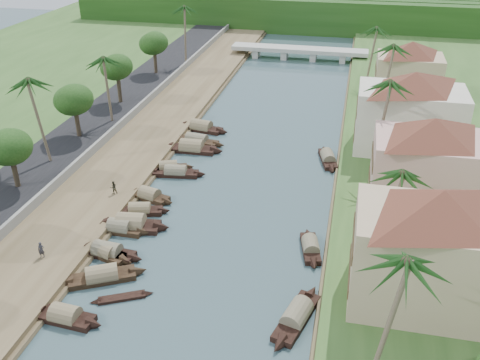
% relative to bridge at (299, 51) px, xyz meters
% --- Properties ---
extents(ground, '(220.00, 220.00, 0.00)m').
position_rel_bridge_xyz_m(ground, '(-0.00, -72.00, -1.72)').
color(ground, '#395155').
rests_on(ground, ground).
extents(left_bank, '(10.00, 180.00, 0.80)m').
position_rel_bridge_xyz_m(left_bank, '(-16.00, -52.00, -1.32)').
color(left_bank, brown).
rests_on(left_bank, ground).
extents(right_bank, '(16.00, 180.00, 1.20)m').
position_rel_bridge_xyz_m(right_bank, '(19.00, -52.00, -1.12)').
color(right_bank, '#305321').
rests_on(right_bank, ground).
extents(road, '(8.00, 180.00, 1.40)m').
position_rel_bridge_xyz_m(road, '(-24.50, -52.00, -1.02)').
color(road, black).
rests_on(road, ground).
extents(retaining_wall, '(0.40, 180.00, 1.10)m').
position_rel_bridge_xyz_m(retaining_wall, '(-20.20, -52.00, -0.37)').
color(retaining_wall, slate).
rests_on(retaining_wall, left_bank).
extents(treeline, '(120.00, 14.00, 8.00)m').
position_rel_bridge_xyz_m(treeline, '(-0.00, 28.00, 2.28)').
color(treeline, '#183B10').
rests_on(treeline, ground).
extents(bridge, '(28.00, 4.00, 2.40)m').
position_rel_bridge_xyz_m(bridge, '(0.00, 0.00, 0.00)').
color(bridge, '#ABACA0').
rests_on(bridge, ground).
extents(building_near, '(14.85, 14.85, 10.20)m').
position_rel_bridge_xyz_m(building_near, '(18.99, -74.00, 4.66)').
color(building_near, tan).
rests_on(building_near, right_bank).
extents(building_mid, '(14.11, 14.11, 9.70)m').
position_rel_bridge_xyz_m(building_mid, '(19.99, -58.00, 4.41)').
color(building_mid, tan).
rests_on(building_mid, right_bank).
extents(building_far, '(15.59, 15.59, 10.20)m').
position_rel_bridge_xyz_m(building_far, '(18.99, -44.00, 4.66)').
color(building_far, silver).
rests_on(building_far, right_bank).
extents(building_distant, '(12.62, 12.62, 9.20)m').
position_rel_bridge_xyz_m(building_distant, '(19.99, -24.00, 4.16)').
color(building_distant, tan).
rests_on(building_distant, right_bank).
extents(sampan_1, '(6.81, 2.06, 2.03)m').
position_rel_bridge_xyz_m(sampan_1, '(-8.98, -81.34, -1.31)').
color(sampan_1, black).
rests_on(sampan_1, ground).
extents(sampan_2, '(7.92, 5.26, 2.15)m').
position_rel_bridge_xyz_m(sampan_2, '(-8.33, -75.96, -1.31)').
color(sampan_2, black).
rests_on(sampan_2, ground).
extents(sampan_3, '(7.63, 2.18, 2.05)m').
position_rel_bridge_xyz_m(sampan_3, '(-9.44, -72.47, -1.31)').
color(sampan_3, black).
rests_on(sampan_3, ground).
extents(sampan_4, '(6.90, 3.42, 1.97)m').
position_rel_bridge_xyz_m(sampan_4, '(-9.68, -72.54, -1.31)').
color(sampan_4, black).
rests_on(sampan_4, ground).
extents(sampan_5, '(8.41, 2.98, 2.58)m').
position_rel_bridge_xyz_m(sampan_5, '(-9.09, -67.57, -1.30)').
color(sampan_5, black).
rests_on(sampan_5, ground).
extents(sampan_6, '(6.70, 1.81, 2.03)m').
position_rel_bridge_xyz_m(sampan_6, '(-9.98, -68.37, -1.31)').
color(sampan_6, black).
rests_on(sampan_6, ground).
extents(sampan_7, '(6.80, 2.90, 1.83)m').
position_rel_bridge_xyz_m(sampan_7, '(-9.31, -64.66, -1.32)').
color(sampan_7, black).
rests_on(sampan_7, ground).
extents(sampan_8, '(6.59, 3.18, 2.02)m').
position_rel_bridge_xyz_m(sampan_8, '(-9.41, -61.51, -1.31)').
color(sampan_8, black).
rests_on(sampan_8, ground).
extents(sampan_9, '(7.73, 2.43, 1.96)m').
position_rel_bridge_xyz_m(sampan_9, '(-8.36, -55.41, -1.31)').
color(sampan_9, black).
rests_on(sampan_9, ground).
extents(sampan_10, '(6.59, 3.60, 1.86)m').
position_rel_bridge_xyz_m(sampan_10, '(-9.67, -54.39, -1.32)').
color(sampan_10, black).
rests_on(sampan_10, ground).
extents(sampan_11, '(8.88, 2.38, 2.50)m').
position_rel_bridge_xyz_m(sampan_11, '(-8.53, -48.26, -1.30)').
color(sampan_11, black).
rests_on(sampan_11, ground).
extents(sampan_12, '(8.59, 2.74, 2.04)m').
position_rel_bridge_xyz_m(sampan_12, '(-8.59, -45.67, -1.31)').
color(sampan_12, black).
rests_on(sampan_12, ground).
extents(sampan_13, '(8.80, 3.28, 2.34)m').
position_rel_bridge_xyz_m(sampan_13, '(-9.25, -41.11, -1.30)').
color(sampan_13, black).
rests_on(sampan_13, ground).
extents(sampan_14, '(3.89, 8.83, 2.12)m').
position_rel_bridge_xyz_m(sampan_14, '(9.15, -77.32, -1.31)').
color(sampan_14, black).
rests_on(sampan_14, ground).
extents(sampan_15, '(2.80, 6.84, 1.85)m').
position_rel_bridge_xyz_m(sampan_15, '(9.28, -67.54, -1.32)').
color(sampan_15, black).
rests_on(sampan_15, ground).
extents(sampan_16, '(3.29, 7.94, 1.95)m').
position_rel_bridge_xyz_m(sampan_16, '(9.47, -47.43, -1.31)').
color(sampan_16, black).
rests_on(sampan_16, ground).
extents(canoe_1, '(5.25, 3.25, 0.88)m').
position_rel_bridge_xyz_m(canoe_1, '(-5.65, -77.92, -1.62)').
color(canoe_1, black).
rests_on(canoe_1, ground).
extents(canoe_2, '(5.65, 3.16, 0.85)m').
position_rel_bridge_xyz_m(canoe_2, '(-8.75, -53.23, -1.62)').
color(canoe_2, black).
rests_on(canoe_2, ground).
extents(palm_0, '(3.20, 3.20, 12.04)m').
position_rel_bridge_xyz_m(palm_0, '(15.00, -83.71, 9.73)').
color(palm_0, '#6F5D4A').
rests_on(palm_0, ground).
extents(palm_1, '(3.20, 3.20, 9.44)m').
position_rel_bridge_xyz_m(palm_1, '(16.00, -67.12, 7.21)').
color(palm_1, '#6F5D4A').
rests_on(palm_1, ground).
extents(palm_2, '(3.20, 3.20, 12.74)m').
position_rel_bridge_xyz_m(palm_2, '(15.00, -52.07, 10.39)').
color(palm_2, '#6F5D4A').
rests_on(palm_2, ground).
extents(palm_3, '(3.20, 3.20, 12.42)m').
position_rel_bridge_xyz_m(palm_3, '(16.00, -34.45, 10.07)').
color(palm_3, '#6F5D4A').
rests_on(palm_3, ground).
extents(palm_5, '(3.20, 3.20, 11.75)m').
position_rel_bridge_xyz_m(palm_5, '(-24.00, -57.49, 9.64)').
color(palm_5, '#6F5D4A').
rests_on(palm_5, ground).
extents(palm_6, '(3.20, 3.20, 10.66)m').
position_rel_bridge_xyz_m(palm_6, '(-22.00, -43.52, 8.58)').
color(palm_6, '#6F5D4A').
rests_on(palm_6, ground).
extents(palm_7, '(3.20, 3.20, 11.15)m').
position_rel_bridge_xyz_m(palm_7, '(14.00, -17.47, 8.85)').
color(palm_7, '#6F5D4A').
rests_on(palm_7, ground).
extents(palm_8, '(3.20, 3.20, 12.16)m').
position_rel_bridge_xyz_m(palm_8, '(-20.50, -12.61, 10.02)').
color(palm_8, '#6F5D4A').
rests_on(palm_8, ground).
extents(tree_2, '(4.74, 4.74, 6.73)m').
position_rel_bridge_xyz_m(tree_2, '(-24.00, -64.13, 4.38)').
color(tree_2, '#413425').
rests_on(tree_2, ground).
extents(tree_3, '(4.82, 4.82, 7.09)m').
position_rel_bridge_xyz_m(tree_3, '(-24.00, -49.58, 4.70)').
color(tree_3, '#413425').
rests_on(tree_3, ground).
extents(tree_4, '(4.57, 4.57, 7.44)m').
position_rel_bridge_xyz_m(tree_4, '(-24.00, -35.82, 5.13)').
color(tree_4, '#413425').
rests_on(tree_4, ground).
extents(tree_5, '(4.72, 4.72, 7.32)m').
position_rel_bridge_xyz_m(tree_5, '(-24.00, -19.82, 4.96)').
color(tree_5, '#413425').
rests_on(tree_5, ground).
extents(tree_6, '(4.67, 4.67, 6.72)m').
position_rel_bridge_xyz_m(tree_6, '(24.00, -40.88, 4.20)').
color(tree_6, '#413425').
rests_on(tree_6, ground).
extents(person_near, '(0.66, 0.52, 1.59)m').
position_rel_bridge_xyz_m(person_near, '(-14.68, -74.96, -0.13)').
color(person_near, '#292A32').
rests_on(person_near, left_bank).
extents(person_far, '(0.93, 0.92, 1.52)m').
position_rel_bridge_xyz_m(person_far, '(-13.20, -62.45, -0.16)').
color(person_far, '#3A3828').
rests_on(person_far, left_bank).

